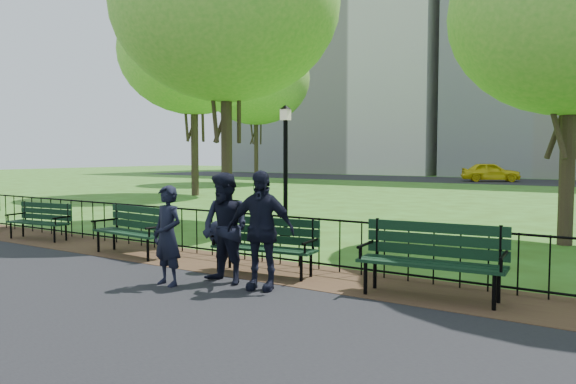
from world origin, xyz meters
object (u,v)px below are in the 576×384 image
Objects in this scene: tree_near_e at (573,12)px; person_left at (168,236)px; park_bench_left_b at (41,217)px; park_bench_right_a at (433,252)px; tree_far_w at (256,79)px; tree_mid_w at (194,51)px; person_right at (260,230)px; person_mid at (225,228)px; park_bench_main at (249,237)px; tree_near_w at (226,4)px; park_bench_left_a at (134,225)px; lamppost at (285,165)px; taxi at (491,172)px.

tree_near_e is 9.66m from person_left.
park_bench_left_b is 0.82× the size of park_bench_right_a.
tree_far_w is 6.53× the size of person_left.
tree_mid_w is 5.57× the size of person_right.
park_bench_right_a is 1.19× the size of person_mid.
tree_near_w is (-4.42, 4.76, 5.45)m from park_bench_main.
tree_near_e reaches higher than person_mid.
park_bench_left_b is 0.17× the size of tree_mid_w.
park_bench_left_b is at bearing -177.79° from park_bench_left_a.
lamppost is (-4.87, 3.63, 1.07)m from park_bench_right_a.
park_bench_left_b is 0.17× the size of tree_far_w.
park_bench_main is at bearing -53.47° from tree_far_w.
park_bench_left_a is 0.19× the size of tree_mid_w.
person_left is (12.12, -13.62, -5.97)m from tree_mid_w.
park_bench_left_b is at bearing 154.70° from person_right.
tree_mid_w is at bearing 137.12° from person_left.
tree_near_w reaches higher than taxi.
person_mid reaches higher than park_bench_main.
park_bench_main is 4.32m from lamppost.
tree_far_w is 5.65× the size of person_right.
park_bench_left_a is 3.33m from park_bench_left_b.
tree_mid_w is at bearing 134.56° from taxi.
person_right is (-2.25, -0.94, 0.24)m from park_bench_right_a.
park_bench_left_a is 1.12× the size of park_bench_left_b.
lamppost is at bearing 78.76° from park_bench_left_a.
person_right is (17.38, -23.15, -5.94)m from tree_far_w.
tree_far_w reaches higher than park_bench_right_a.
person_mid is (0.18, -0.81, 0.25)m from park_bench_main.
park_bench_left_a is at bearing -10.31° from park_bench_left_b.
tree_mid_w reaches higher than person_right.
person_right reaches higher than taxi.
person_right reaches higher than park_bench_left_a.
park_bench_right_a is 2.45m from person_right.
tree_far_w reaches higher than park_bench_main.
tree_near_w is at bearing 159.53° from lamppost.
person_mid is at bearing 46.53° from person_left.
tree_near_e reaches higher than person_left.
person_mid is at bearing -11.28° from park_bench_left_a.
person_left is 0.87m from person_mid.
tree_far_w is (-10.36, 22.12, 6.30)m from park_bench_left_b.
lamppost reaches higher than park_bench_main.
lamppost is at bearing 118.69° from person_mid.
park_bench_right_a is 20.71m from tree_mid_w.
tree_near_e is 0.74× the size of tree_mid_w.
person_mid is (4.60, -5.57, -5.20)m from tree_near_w.
tree_far_w is at bearing 109.90° from person_right.
person_right is (1.30, 0.58, 0.12)m from person_left.
tree_near_e is 4.12× the size of person_right.
tree_near_e reaches higher than park_bench_right_a.
park_bench_main is 1.13× the size of person_mid.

